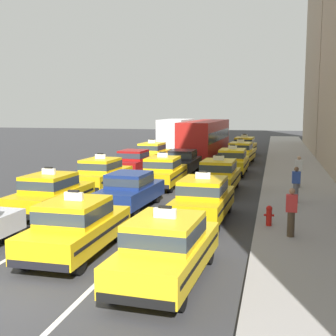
{
  "coord_description": "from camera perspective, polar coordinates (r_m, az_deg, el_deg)",
  "views": [
    {
      "loc": [
        5.79,
        -8.23,
        4.33
      ],
      "look_at": [
        0.58,
        13.64,
        1.3
      ],
      "focal_mm": 47.94,
      "sensor_mm": 36.0,
      "label": 1
    }
  ],
  "objects": [
    {
      "name": "taxi_right_sixth",
      "position": [
        41.67,
        9.7,
        2.81
      ],
      "size": [
        2.04,
        4.65,
        1.96
      ],
      "color": "black",
      "rests_on": "ground"
    },
    {
      "name": "taxi_center_third",
      "position": [
        24.5,
        -0.63,
        -0.42
      ],
      "size": [
        1.84,
        4.57,
        1.96
      ],
      "color": "black",
      "rests_on": "ground"
    },
    {
      "name": "sedan_center_fourth",
      "position": [
        29.5,
        1.9,
        0.89
      ],
      "size": [
        1.82,
        4.32,
        1.58
      ],
      "color": "black",
      "rests_on": "ground"
    },
    {
      "name": "taxi_right_second",
      "position": [
        17.27,
        4.5,
        -3.87
      ],
      "size": [
        1.97,
        4.62,
        1.96
      ],
      "color": "black",
      "rests_on": "ground"
    },
    {
      "name": "pedestrian_near_crosswalk",
      "position": [
        15.16,
        15.41,
        -5.44
      ],
      "size": [
        0.36,
        0.24,
        1.6
      ],
      "color": "#473828",
      "rests_on": "sidewalk_curb"
    },
    {
      "name": "taxi_left_fifth",
      "position": [
        34.44,
        -2.01,
        1.92
      ],
      "size": [
        2.04,
        4.64,
        1.96
      ],
      "color": "black",
      "rests_on": "ground"
    },
    {
      "name": "sedan_center_second",
      "position": [
        19.36,
        -4.85,
        -2.71
      ],
      "size": [
        2.0,
        4.39,
        1.58
      ],
      "color": "black",
      "rests_on": "ground"
    },
    {
      "name": "taxi_right_fifth",
      "position": [
        35.39,
        9.21,
        1.98
      ],
      "size": [
        2.11,
        4.67,
        1.96
      ],
      "color": "black",
      "rests_on": "ground"
    },
    {
      "name": "taxi_right_third",
      "position": [
        23.29,
        6.46,
        -0.9
      ],
      "size": [
        1.93,
        4.6,
        1.96
      ],
      "color": "black",
      "rests_on": "ground"
    },
    {
      "name": "lane_stripe_left_center",
      "position": [
        29.5,
        -1.25,
        -0.76
      ],
      "size": [
        0.14,
        80.0,
        0.01
      ],
      "primitive_type": "cube",
      "color": "silver",
      "rests_on": "ground"
    },
    {
      "name": "bus_center_fifth",
      "position": [
        38.5,
        4.77,
        3.91
      ],
      "size": [
        2.91,
        11.28,
        3.22
      ],
      "color": "black",
      "rests_on": "ground"
    },
    {
      "name": "lane_stripe_center_right",
      "position": [
        28.87,
        4.9,
        -0.97
      ],
      "size": [
        0.14,
        80.0,
        0.01
      ],
      "primitive_type": "cube",
      "color": "silver",
      "rests_on": "ground"
    },
    {
      "name": "taxi_left_third",
      "position": [
        24.05,
        -8.46,
        -0.66
      ],
      "size": [
        2.0,
        4.63,
        1.96
      ],
      "color": "black",
      "rests_on": "ground"
    },
    {
      "name": "pedestrian_mid_block",
      "position": [
        20.64,
        15.96,
        -2.03
      ],
      "size": [
        0.36,
        0.24,
        1.6
      ],
      "color": "slate",
      "rests_on": "sidewalk_curb"
    },
    {
      "name": "pedestrian_trailing",
      "position": [
        24.59,
        16.28,
        -0.43
      ],
      "size": [
        0.36,
        0.24,
        1.66
      ],
      "color": "slate",
      "rests_on": "sidewalk_curb"
    },
    {
      "name": "taxi_right_fourth",
      "position": [
        29.58,
        8.2,
        0.89
      ],
      "size": [
        1.89,
        4.59,
        1.96
      ],
      "color": "black",
      "rests_on": "ground"
    },
    {
      "name": "box_truck_left_sixth",
      "position": [
        42.32,
        1.34,
        4.21
      ],
      "size": [
        2.6,
        7.07,
        3.27
      ],
      "color": "black",
      "rests_on": "ground"
    },
    {
      "name": "taxi_center_nearest",
      "position": [
        13.59,
        -11.61,
        -7.19
      ],
      "size": [
        1.86,
        4.58,
        1.96
      ],
      "color": "black",
      "rests_on": "ground"
    },
    {
      "name": "taxi_right_nearest",
      "position": [
        11.3,
        -0.22,
        -10.09
      ],
      "size": [
        2.05,
        4.65,
        1.96
      ],
      "color": "black",
      "rests_on": "ground"
    },
    {
      "name": "taxi_left_second",
      "position": [
        18.93,
        -14.69,
        -3.08
      ],
      "size": [
        1.97,
        4.62,
        1.96
      ],
      "color": "black",
      "rests_on": "ground"
    },
    {
      "name": "sedan_left_fourth",
      "position": [
        29.53,
        -4.38,
        0.88
      ],
      "size": [
        1.92,
        4.36,
        1.58
      ],
      "color": "black",
      "rests_on": "ground"
    },
    {
      "name": "sidewalk_curb",
      "position": [
        23.66,
        16.62,
        -3.01
      ],
      "size": [
        4.0,
        90.0,
        0.15
      ],
      "primitive_type": "cube",
      "color": "#9E9993",
      "rests_on": "ground"
    },
    {
      "name": "taxi_center_sixth",
      "position": [
        47.92,
        6.21,
        3.5
      ],
      "size": [
        1.83,
        4.57,
        1.96
      ],
      "color": "black",
      "rests_on": "ground"
    },
    {
      "name": "fire_hydrant",
      "position": [
        16.44,
        12.72,
        -5.81
      ],
      "size": [
        0.36,
        0.22,
        0.73
      ],
      "color": "red",
      "rests_on": "sidewalk_curb"
    }
  ]
}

